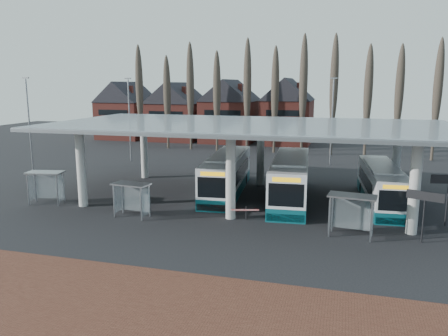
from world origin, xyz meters
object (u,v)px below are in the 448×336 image
(bus_3, at_px, (381,186))
(shelter_2, at_px, (352,206))
(bus_2, at_px, (290,179))
(bus_1, at_px, (227,174))
(shelter_0, at_px, (46,180))
(shelter_1, at_px, (132,192))

(bus_3, xyz_separation_m, shelter_2, (-2.33, -8.53, 0.47))
(bus_2, distance_m, shelter_2, 9.29)
(bus_3, bearing_deg, bus_1, 174.28)
(bus_1, xyz_separation_m, shelter_2, (10.52, -8.75, 0.33))
(shelter_0, distance_m, shelter_1, 8.39)
(shelter_0, relative_size, shelter_2, 0.99)
(bus_2, relative_size, bus_3, 1.14)
(bus_3, bearing_deg, shelter_2, -109.99)
(shelter_0, bearing_deg, bus_3, 5.08)
(bus_2, bearing_deg, bus_1, 167.28)
(bus_2, relative_size, shelter_0, 4.35)
(bus_1, distance_m, shelter_1, 9.88)
(shelter_1, xyz_separation_m, shelter_2, (15.17, -0.04, 0.15))
(bus_1, distance_m, bus_2, 5.75)
(bus_1, distance_m, bus_3, 12.85)
(bus_2, xyz_separation_m, shelter_2, (4.83, -7.93, 0.26))
(bus_2, distance_m, bus_3, 7.19)
(bus_1, height_order, bus_3, bus_1)
(shelter_1, bearing_deg, shelter_0, 177.13)
(bus_1, xyz_separation_m, bus_2, (5.69, -0.82, 0.07))
(bus_2, bearing_deg, shelter_2, -63.16)
(bus_3, distance_m, shelter_2, 8.86)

